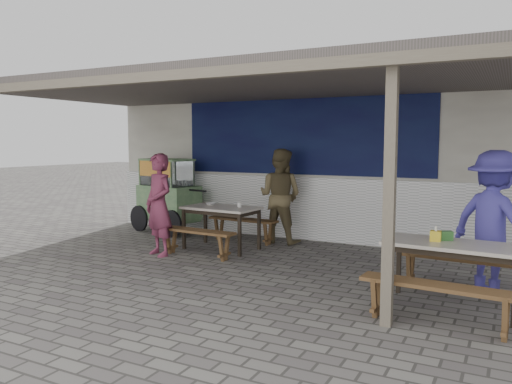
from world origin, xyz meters
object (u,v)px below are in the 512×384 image
object	(u,v)px
table_right	(452,250)
bench_right_street	(437,295)
patron_right_table	(494,222)
vendor_cart	(168,192)
table_left	(221,211)
bench_right_wall	(461,266)
tissue_box	(436,236)
donation_box	(445,236)
bench_left_wall	(243,225)
condiment_bowl	(211,204)
bench_left_street	(197,237)
patron_wall_side	(280,196)
patron_street_side	(159,205)
condiment_jar	(239,205)

from	to	relation	value
table_right	bench_right_street	distance (m)	0.77
bench_right_street	patron_right_table	distance (m)	1.74
vendor_cart	table_left	bearing A→B (deg)	-13.33
bench_right_wall	vendor_cart	bearing A→B (deg)	167.61
table_right	bench_right_wall	distance (m)	0.77
table_right	vendor_cart	world-z (taller)	vendor_cart
tissue_box	donation_box	size ratio (longest dim) A/B	0.75
bench_left_wall	condiment_bowl	size ratio (longest dim) A/B	8.22
bench_right_wall	condiment_bowl	distance (m)	4.36
bench_left_street	patron_wall_side	xyz separation A→B (m)	(0.71, 1.71, 0.54)
bench_right_street	patron_right_table	size ratio (longest dim) A/B	0.88
bench_left_street	tissue_box	bearing A→B (deg)	-8.03
bench_right_street	tissue_box	xyz separation A→B (m)	(-0.13, 0.72, 0.47)
vendor_cart	patron_right_table	world-z (taller)	patron_right_table
patron_right_table	condiment_bowl	world-z (taller)	patron_right_table
patron_wall_side	bench_left_street	bearing A→B (deg)	70.06
bench_right_wall	patron_street_side	bearing A→B (deg)	-174.88
vendor_cart	bench_right_wall	bearing A→B (deg)	-3.24
patron_wall_side	bench_left_wall	bearing A→B (deg)	28.15
bench_left_street	patron_right_table	xyz separation A→B (m)	(4.35, 0.10, 0.55)
bench_right_wall	donation_box	distance (m)	0.75
bench_right_street	bench_right_wall	world-z (taller)	same
bench_left_wall	table_right	xyz separation A→B (m)	(3.88, -2.19, 0.34)
table_left	bench_left_street	xyz separation A→B (m)	(-0.04, -0.70, -0.34)
bench_right_wall	tissue_box	bearing A→B (deg)	-104.82
bench_right_street	tissue_box	size ratio (longest dim) A/B	13.29
vendor_cart	patron_street_side	size ratio (longest dim) A/B	1.17
bench_right_street	condiment_jar	world-z (taller)	condiment_jar
vendor_cart	condiment_jar	xyz separation A→B (m)	(2.18, -0.84, -0.04)
condiment_jar	condiment_bowl	bearing A→B (deg)	179.67
bench_right_street	patron_wall_side	bearing A→B (deg)	139.28
bench_left_wall	patron_street_side	xyz separation A→B (m)	(-0.70, -1.58, 0.51)
table_left	bench_right_street	xyz separation A→B (m)	(3.87, -2.19, -0.33)
table_right	bench_right_wall	bearing A→B (deg)	90.00
condiment_bowl	patron_right_table	bearing A→B (deg)	-8.64
bench_left_street	table_right	bearing A→B (deg)	-7.91
table_left	bench_right_street	bearing A→B (deg)	-26.12
bench_right_street	bench_left_street	bearing A→B (deg)	163.37
patron_right_table	bench_right_wall	bearing A→B (deg)	63.33
donation_box	condiment_jar	xyz separation A→B (m)	(-3.52, 1.46, -0.01)
table_left	patron_right_table	bearing A→B (deg)	-4.57
bench_left_street	patron_wall_side	distance (m)	1.92
bench_left_street	bench_left_wall	bearing A→B (deg)	90.00
bench_left_wall	bench_right_street	world-z (taller)	same
bench_right_wall	patron_street_side	size ratio (longest dim) A/B	0.92
bench_left_wall	vendor_cart	xyz separation A→B (m)	(-1.91, 0.23, 0.50)
condiment_jar	vendor_cart	bearing A→B (deg)	158.90
table_right	patron_street_side	bearing A→B (deg)	176.49
patron_right_table	tissue_box	distance (m)	1.04
table_left	bench_right_street	world-z (taller)	table_left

